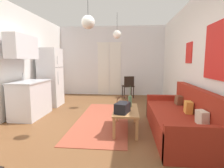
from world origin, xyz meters
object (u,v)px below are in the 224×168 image
couch (181,120)px  accent_chair (128,85)px  coffee_table (126,112)px  refrigerator (51,77)px  pendant_lamp_near (88,22)px  handbag (122,107)px  pendant_lamp_far (117,34)px  bamboo_vase (130,101)px

couch → accent_chair: couch is taller
coffee_table → accent_chair: size_ratio=1.21×
refrigerator → pendant_lamp_near: pendant_lamp_near is taller
handbag → accent_chair: 3.47m
pendant_lamp_far → pendant_lamp_near: bearing=-100.2°
pendant_lamp_near → coffee_table: bearing=21.9°
bamboo_vase → pendant_lamp_far: bearing=103.2°
couch → pendant_lamp_far: 3.05m
pendant_lamp_near → pendant_lamp_far: bearing=79.8°
bamboo_vase → handbag: 0.46m
couch → coffee_table: couch is taller
handbag → couch: bearing=6.6°
handbag → pendant_lamp_near: size_ratio=0.46×
bamboo_vase → refrigerator: (-2.47, 1.61, 0.34)m
coffee_table → bamboo_vase: bamboo_vase is taller
handbag → pendant_lamp_far: size_ratio=0.52×
pendant_lamp_near → pendant_lamp_far: (0.38, 2.12, 0.10)m
pendant_lamp_far → coffee_table: bearing=-80.6°
accent_chair → pendant_lamp_far: 2.22m
bamboo_vase → accent_chair: size_ratio=0.54×
couch → handbag: (-1.11, -0.13, 0.25)m
pendant_lamp_near → pendant_lamp_far: 2.15m
coffee_table → refrigerator: size_ratio=0.56×
coffee_table → accent_chair: (0.05, 3.22, 0.11)m
couch → bamboo_vase: (-0.96, 0.31, 0.27)m
couch → pendant_lamp_far: size_ratio=2.91×
handbag → accent_chair: accent_chair is taller
pendant_lamp_far → handbag: bearing=-83.4°
accent_chair → pendant_lamp_far: (-0.35, -1.37, 1.70)m
bamboo_vase → pendant_lamp_far: pendant_lamp_far is taller
couch → coffee_table: 1.06m
coffee_table → pendant_lamp_near: (-0.69, -0.28, 1.71)m
couch → coffee_table: (-1.05, 0.12, 0.10)m
bamboo_vase → pendant_lamp_far: 2.36m
handbag → refrigerator: 3.12m
accent_chair → pendant_lamp_far: pendant_lamp_far is taller
bamboo_vase → handbag: size_ratio=1.17×
couch → pendant_lamp_near: 2.51m
coffee_table → bamboo_vase: bearing=66.0°
refrigerator → pendant_lamp_far: pendant_lamp_far is taller
bamboo_vase → handbag: bearing=-108.3°
coffee_table → handbag: bearing=-103.9°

